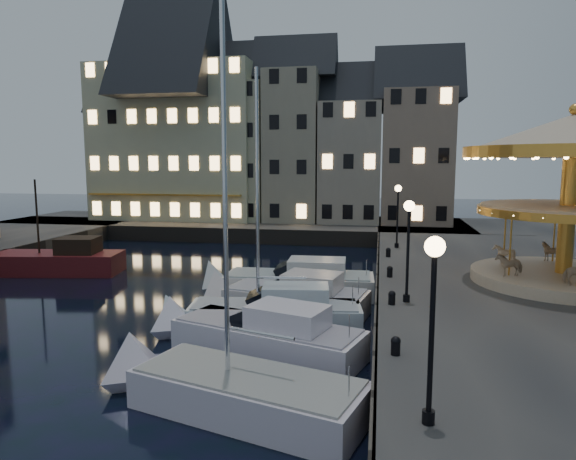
% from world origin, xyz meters
% --- Properties ---
extents(ground, '(160.00, 160.00, 0.00)m').
position_xyz_m(ground, '(0.00, 0.00, 0.00)').
color(ground, black).
rests_on(ground, ground).
extents(quay_east, '(16.00, 56.00, 1.30)m').
position_xyz_m(quay_east, '(14.00, 6.00, 0.65)').
color(quay_east, '#474442').
rests_on(quay_east, ground).
extents(quay_north, '(44.00, 12.00, 1.30)m').
position_xyz_m(quay_north, '(-8.00, 28.00, 0.65)').
color(quay_north, '#474442').
rests_on(quay_north, ground).
extents(quaywall_e, '(0.15, 44.00, 1.30)m').
position_xyz_m(quaywall_e, '(6.00, 6.00, 0.65)').
color(quaywall_e, '#47423A').
rests_on(quaywall_e, ground).
extents(quaywall_n, '(48.00, 0.15, 1.30)m').
position_xyz_m(quaywall_n, '(-6.00, 22.00, 0.65)').
color(quaywall_n, '#47423A').
rests_on(quaywall_n, ground).
extents(streetlamp_a, '(0.44, 0.44, 4.17)m').
position_xyz_m(streetlamp_a, '(7.20, -9.00, 4.02)').
color(streetlamp_a, black).
rests_on(streetlamp_a, quay_east).
extents(streetlamp_b, '(0.44, 0.44, 4.17)m').
position_xyz_m(streetlamp_b, '(7.20, 1.00, 4.02)').
color(streetlamp_b, black).
rests_on(streetlamp_b, quay_east).
extents(streetlamp_c, '(0.44, 0.44, 4.17)m').
position_xyz_m(streetlamp_c, '(7.20, 14.50, 4.02)').
color(streetlamp_c, black).
rests_on(streetlamp_c, quay_east).
extents(bollard_a, '(0.30, 0.30, 0.57)m').
position_xyz_m(bollard_a, '(6.60, -5.00, 1.60)').
color(bollard_a, black).
rests_on(bollard_a, quay_east).
extents(bollard_b, '(0.30, 0.30, 0.57)m').
position_xyz_m(bollard_b, '(6.60, 0.50, 1.60)').
color(bollard_b, black).
rests_on(bollard_b, quay_east).
extents(bollard_c, '(0.30, 0.30, 0.57)m').
position_xyz_m(bollard_c, '(6.60, 5.50, 1.60)').
color(bollard_c, black).
rests_on(bollard_c, quay_east).
extents(bollard_d, '(0.30, 0.30, 0.57)m').
position_xyz_m(bollard_d, '(6.60, 11.00, 1.60)').
color(bollard_d, black).
rests_on(bollard_d, quay_east).
extents(townhouse_na, '(5.50, 8.00, 12.80)m').
position_xyz_m(townhouse_na, '(-19.50, 30.00, 7.78)').
color(townhouse_na, gray).
rests_on(townhouse_na, quay_north).
extents(townhouse_nb, '(6.16, 8.00, 13.80)m').
position_xyz_m(townhouse_nb, '(-14.05, 30.00, 8.28)').
color(townhouse_nb, slate).
rests_on(townhouse_nb, quay_north).
extents(townhouse_nc, '(6.82, 8.00, 14.80)m').
position_xyz_m(townhouse_nc, '(-8.00, 30.00, 8.78)').
color(townhouse_nc, '#ADAA8A').
rests_on(townhouse_nc, quay_north).
extents(townhouse_nd, '(5.50, 8.00, 15.80)m').
position_xyz_m(townhouse_nd, '(-2.25, 30.00, 9.28)').
color(townhouse_nd, gray).
rests_on(townhouse_nd, quay_north).
extents(townhouse_ne, '(6.16, 8.00, 12.80)m').
position_xyz_m(townhouse_ne, '(3.20, 30.00, 7.78)').
color(townhouse_ne, gray).
rests_on(townhouse_ne, quay_north).
extents(townhouse_nf, '(6.82, 8.00, 13.80)m').
position_xyz_m(townhouse_nf, '(9.25, 30.00, 8.28)').
color(townhouse_nf, gray).
rests_on(townhouse_nf, quay_north).
extents(hotel_corner, '(17.60, 9.00, 16.80)m').
position_xyz_m(hotel_corner, '(-14.00, 30.00, 9.78)').
color(hotel_corner, beige).
rests_on(hotel_corner, quay_north).
extents(motorboat_a, '(7.70, 4.47, 12.82)m').
position_xyz_m(motorboat_a, '(1.99, -6.69, 0.54)').
color(motorboat_a, silver).
rests_on(motorboat_a, ground).
extents(motorboat_b, '(8.10, 4.60, 2.15)m').
position_xyz_m(motorboat_b, '(1.72, -2.28, 0.64)').
color(motorboat_b, white).
rests_on(motorboat_b, ground).
extents(motorboat_c, '(8.22, 3.09, 10.85)m').
position_xyz_m(motorboat_c, '(1.45, 0.20, 0.68)').
color(motorboat_c, silver).
rests_on(motorboat_c, ground).
extents(motorboat_d, '(7.69, 3.85, 2.15)m').
position_xyz_m(motorboat_d, '(1.90, 2.98, 0.64)').
color(motorboat_d, silver).
rests_on(motorboat_d, ground).
extents(motorboat_e, '(8.84, 2.95, 2.15)m').
position_xyz_m(motorboat_e, '(1.55, 6.10, 0.64)').
color(motorboat_e, silver).
rests_on(motorboat_e, ground).
extents(red_fishing_boat, '(8.37, 4.02, 6.11)m').
position_xyz_m(red_fishing_boat, '(-13.84, 8.70, 0.71)').
color(red_fishing_boat, '#5D1518').
rests_on(red_fishing_boat, ground).
extents(carousel, '(9.50, 9.50, 8.31)m').
position_xyz_m(carousel, '(14.64, 5.62, 6.77)').
color(carousel, beige).
rests_on(carousel, quay_east).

